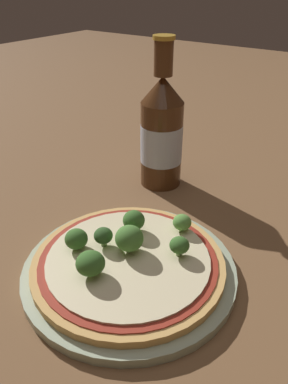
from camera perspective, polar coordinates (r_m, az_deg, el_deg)
The scene contains 11 objects.
ground_plane at distance 0.48m, azimuth -0.07°, elevation -10.32°, with size 3.00×3.00×0.00m, color brown.
plate at distance 0.46m, azimuth -2.52°, elevation -11.55°, with size 0.25×0.25×0.01m.
pizza at distance 0.45m, azimuth -2.45°, elevation -10.58°, with size 0.23×0.23×0.01m.
broccoli_floret_0 at distance 0.48m, azimuth -1.57°, elevation -4.34°, with size 0.03×0.03×0.03m.
broccoli_floret_1 at distance 0.44m, azimuth -2.26°, elevation -7.08°, with size 0.03×0.03×0.03m.
broccoli_floret_2 at distance 0.46m, azimuth -6.22°, elevation -6.65°, with size 0.02×0.02×0.02m.
broccoli_floret_3 at distance 0.46m, azimuth -10.28°, elevation -7.06°, with size 0.03×0.03×0.03m.
broccoli_floret_4 at distance 0.42m, azimuth -8.17°, elevation -10.71°, with size 0.03×0.03×0.03m.
broccoli_floret_5 at distance 0.48m, azimuth 5.82°, elevation -4.63°, with size 0.02×0.02×0.02m.
broccoli_floret_6 at distance 0.44m, azimuth 5.42°, elevation -8.11°, with size 0.02×0.02×0.02m.
beer_bottle at distance 0.61m, azimuth 2.71°, elevation 9.01°, with size 0.07×0.07×0.24m.
Camera 1 is at (0.21, -0.29, 0.32)m, focal length 35.00 mm.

